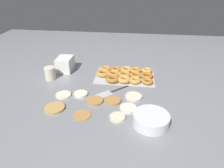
{
  "coord_description": "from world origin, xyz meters",
  "views": [
    {
      "loc": [
        -0.22,
        1.09,
        0.7
      ],
      "look_at": [
        -0.07,
        -0.07,
        0.04
      ],
      "focal_mm": 32.0,
      "sensor_mm": 36.0,
      "label": 1
    }
  ],
  "objects_px": {
    "pancake_2": "(82,115)",
    "batter_bowl": "(151,120)",
    "pancake_6": "(134,97)",
    "paper_cup": "(50,73)",
    "pancake_1": "(95,101)",
    "pancake_8": "(63,95)",
    "donut_tray": "(125,75)",
    "pancake_5": "(117,117)",
    "pancake_7": "(128,108)",
    "pancake_0": "(55,108)",
    "spatula": "(107,93)",
    "pancake_3": "(81,94)",
    "container_stack": "(65,64)",
    "pancake_4": "(113,101)"
  },
  "relations": [
    {
      "from": "pancake_0",
      "to": "paper_cup",
      "type": "height_order",
      "value": "paper_cup"
    },
    {
      "from": "pancake_6",
      "to": "batter_bowl",
      "type": "bearing_deg",
      "value": 111.34
    },
    {
      "from": "pancake_2",
      "to": "pancake_5",
      "type": "distance_m",
      "value": 0.2
    },
    {
      "from": "pancake_1",
      "to": "pancake_3",
      "type": "bearing_deg",
      "value": -30.98
    },
    {
      "from": "pancake_1",
      "to": "pancake_4",
      "type": "bearing_deg",
      "value": -172.4
    },
    {
      "from": "pancake_5",
      "to": "spatula",
      "type": "xyz_separation_m",
      "value": [
        0.09,
        -0.24,
        -0.0
      ]
    },
    {
      "from": "pancake_7",
      "to": "spatula",
      "type": "relative_size",
      "value": 0.43
    },
    {
      "from": "pancake_6",
      "to": "paper_cup",
      "type": "xyz_separation_m",
      "value": [
        0.62,
        -0.18,
        0.04
      ]
    },
    {
      "from": "pancake_4",
      "to": "pancake_7",
      "type": "bearing_deg",
      "value": 145.91
    },
    {
      "from": "pancake_4",
      "to": "paper_cup",
      "type": "relative_size",
      "value": 1.05
    },
    {
      "from": "pancake_6",
      "to": "pancake_2",
      "type": "bearing_deg",
      "value": 37.87
    },
    {
      "from": "pancake_3",
      "to": "container_stack",
      "type": "height_order",
      "value": "container_stack"
    },
    {
      "from": "donut_tray",
      "to": "paper_cup",
      "type": "bearing_deg",
      "value": 10.9
    },
    {
      "from": "container_stack",
      "to": "spatula",
      "type": "distance_m",
      "value": 0.49
    },
    {
      "from": "pancake_7",
      "to": "spatula",
      "type": "distance_m",
      "value": 0.21
    },
    {
      "from": "pancake_0",
      "to": "batter_bowl",
      "type": "relative_size",
      "value": 0.62
    },
    {
      "from": "pancake_8",
      "to": "paper_cup",
      "type": "distance_m",
      "value": 0.27
    },
    {
      "from": "pancake_2",
      "to": "batter_bowl",
      "type": "height_order",
      "value": "batter_bowl"
    },
    {
      "from": "spatula",
      "to": "batter_bowl",
      "type": "bearing_deg",
      "value": 93.78
    },
    {
      "from": "pancake_1",
      "to": "pancake_2",
      "type": "distance_m",
      "value": 0.15
    },
    {
      "from": "pancake_1",
      "to": "pancake_0",
      "type": "bearing_deg",
      "value": 25.36
    },
    {
      "from": "pancake_0",
      "to": "pancake_2",
      "type": "height_order",
      "value": "pancake_0"
    },
    {
      "from": "pancake_1",
      "to": "pancake_8",
      "type": "relative_size",
      "value": 1.06
    },
    {
      "from": "pancake_3",
      "to": "pancake_5",
      "type": "distance_m",
      "value": 0.33
    },
    {
      "from": "pancake_5",
      "to": "pancake_3",
      "type": "bearing_deg",
      "value": -38.47
    },
    {
      "from": "pancake_3",
      "to": "pancake_6",
      "type": "relative_size",
      "value": 0.84
    },
    {
      "from": "pancake_3",
      "to": "pancake_1",
      "type": "bearing_deg",
      "value": 149.02
    },
    {
      "from": "pancake_1",
      "to": "batter_bowl",
      "type": "bearing_deg",
      "value": 153.06
    },
    {
      "from": "pancake_3",
      "to": "pancake_5",
      "type": "xyz_separation_m",
      "value": [
        -0.26,
        0.21,
        -0.0
      ]
    },
    {
      "from": "pancake_6",
      "to": "paper_cup",
      "type": "bearing_deg",
      "value": -15.91
    },
    {
      "from": "spatula",
      "to": "pancake_1",
      "type": "bearing_deg",
      "value": 16.12
    },
    {
      "from": "pancake_1",
      "to": "pancake_6",
      "type": "relative_size",
      "value": 0.98
    },
    {
      "from": "pancake_0",
      "to": "pancake_7",
      "type": "distance_m",
      "value": 0.43
    },
    {
      "from": "pancake_7",
      "to": "pancake_1",
      "type": "bearing_deg",
      "value": -13.82
    },
    {
      "from": "pancake_0",
      "to": "container_stack",
      "type": "xyz_separation_m",
      "value": [
        0.1,
        -0.51,
        0.05
      ]
    },
    {
      "from": "donut_tray",
      "to": "container_stack",
      "type": "height_order",
      "value": "container_stack"
    },
    {
      "from": "pancake_1",
      "to": "pancake_8",
      "type": "distance_m",
      "value": 0.22
    },
    {
      "from": "pancake_6",
      "to": "spatula",
      "type": "bearing_deg",
      "value": -7.5
    },
    {
      "from": "pancake_4",
      "to": "spatula",
      "type": "distance_m",
      "value": 0.1
    },
    {
      "from": "pancake_1",
      "to": "pancake_4",
      "type": "distance_m",
      "value": 0.11
    },
    {
      "from": "batter_bowl",
      "to": "pancake_5",
      "type": "bearing_deg",
      "value": -8.18
    },
    {
      "from": "pancake_0",
      "to": "pancake_5",
      "type": "distance_m",
      "value": 0.38
    },
    {
      "from": "pancake_7",
      "to": "pancake_8",
      "type": "distance_m",
      "value": 0.43
    },
    {
      "from": "pancake_0",
      "to": "pancake_1",
      "type": "relative_size",
      "value": 1.12
    },
    {
      "from": "batter_bowl",
      "to": "spatula",
      "type": "height_order",
      "value": "batter_bowl"
    },
    {
      "from": "pancake_8",
      "to": "spatula",
      "type": "bearing_deg",
      "value": -168.39
    },
    {
      "from": "pancake_8",
      "to": "donut_tray",
      "type": "distance_m",
      "value": 0.49
    },
    {
      "from": "pancake_5",
      "to": "pancake_7",
      "type": "bearing_deg",
      "value": -120.55
    },
    {
      "from": "pancake_3",
      "to": "pancake_7",
      "type": "xyz_separation_m",
      "value": [
        -0.31,
        0.11,
        -0.0
      ]
    },
    {
      "from": "pancake_7",
      "to": "spatula",
      "type": "xyz_separation_m",
      "value": [
        0.15,
        -0.15,
        -0.0
      ]
    }
  ]
}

